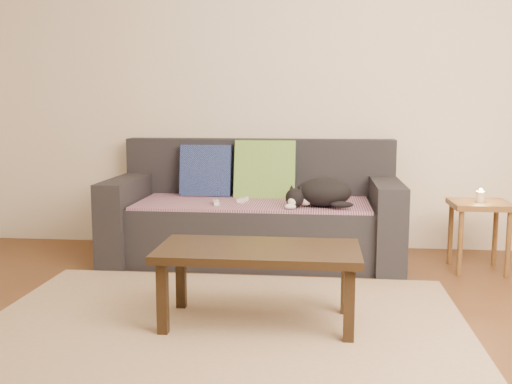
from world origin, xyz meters
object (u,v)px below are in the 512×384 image
sofa (255,217)px  wii_remote_b (216,203)px  cat (321,193)px  wii_remote_a (243,200)px  coffee_table (259,257)px  side_table (480,214)px

sofa → wii_remote_b: 0.39m
sofa → cat: 0.60m
wii_remote_a → wii_remote_b: size_ratio=1.00×
sofa → coffee_table: 1.40m
wii_remote_b → coffee_table: (0.42, -1.12, -0.10)m
cat → wii_remote_a: 0.58m
sofa → wii_remote_b: sofa is taller
sofa → wii_remote_b: size_ratio=14.00×
wii_remote_a → coffee_table: wii_remote_a is taller
wii_remote_a → wii_remote_b: 0.22m
sofa → cat: sofa is taller
cat → coffee_table: bearing=-91.1°
wii_remote_b → coffee_table: wii_remote_b is taller
sofa → wii_remote_a: size_ratio=14.00×
sofa → side_table: sofa is taller
cat → side_table: 1.09m
coffee_table → wii_remote_a: bearing=101.1°
cat → coffee_table: (-0.31, -1.12, -0.18)m
side_table → wii_remote_a: bearing=177.9°
side_table → coffee_table: bearing=-139.3°
cat → coffee_table: 1.17m
sofa → side_table: size_ratio=4.37×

